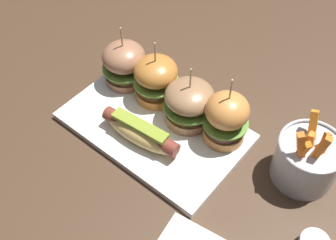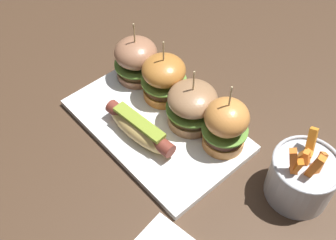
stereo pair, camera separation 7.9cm
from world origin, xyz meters
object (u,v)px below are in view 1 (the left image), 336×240
(platter_main, at_px, (154,126))
(slider_far_left, at_px, (124,63))
(slider_center_left, at_px, (156,79))
(slider_far_right, at_px, (226,118))
(hot_dog, at_px, (140,132))
(slider_center_right, at_px, (189,103))
(fries_bucket, at_px, (307,159))

(platter_main, distance_m, slider_far_left, 0.15)
(platter_main, bearing_deg, slider_center_left, 127.15)
(slider_far_left, height_order, slider_far_right, slider_far_right)
(hot_dog, bearing_deg, slider_center_right, 69.55)
(slider_center_right, bearing_deg, hot_dog, -110.45)
(slider_far_right, bearing_deg, fries_bucket, 9.59)
(platter_main, relative_size, slider_far_right, 2.33)
(hot_dog, xyz_separation_m, slider_center_left, (-0.05, 0.11, 0.03))
(slider_center_right, bearing_deg, slider_far_left, 179.34)
(hot_dog, bearing_deg, slider_far_right, 42.32)
(hot_dog, bearing_deg, slider_center_left, 116.06)
(slider_far_right, bearing_deg, hot_dog, -137.68)
(slider_far_left, xyz_separation_m, slider_far_right, (0.25, 0.00, 0.01))
(platter_main, xyz_separation_m, slider_far_right, (0.12, 0.06, 0.06))
(slider_center_right, height_order, slider_far_right, slider_far_right)
(hot_dog, relative_size, slider_far_right, 1.09)
(slider_center_right, bearing_deg, fries_bucket, 7.95)
(slider_center_left, distance_m, slider_center_right, 0.09)
(hot_dog, xyz_separation_m, fries_bucket, (0.27, 0.13, 0.01))
(slider_center_left, height_order, slider_far_right, slider_far_right)
(slider_center_left, bearing_deg, slider_far_right, -0.17)
(slider_center_left, relative_size, slider_center_right, 1.05)
(slider_far_right, bearing_deg, platter_main, -153.31)
(hot_dog, height_order, slider_far_right, slider_far_right)
(platter_main, bearing_deg, hot_dog, -83.23)
(slider_far_left, height_order, slider_center_right, slider_far_left)
(slider_far_left, bearing_deg, slider_center_right, -0.66)
(slider_center_left, bearing_deg, fries_bucket, 4.51)
(slider_center_left, height_order, fries_bucket, slider_center_left)
(slider_center_right, xyz_separation_m, fries_bucket, (0.24, 0.03, -0.01))
(slider_center_right, bearing_deg, slider_center_left, 175.45)
(slider_far_left, bearing_deg, platter_main, -23.82)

